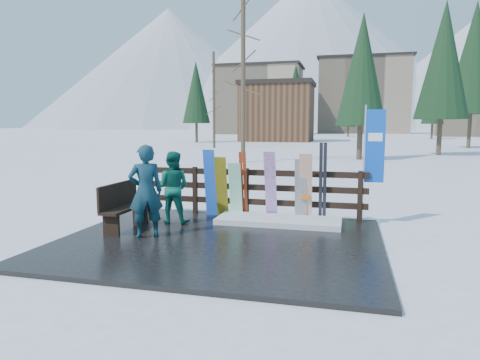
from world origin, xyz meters
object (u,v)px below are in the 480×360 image
(snowboard_5, at_px, (306,187))
(person_back, at_px, (173,187))
(bench, at_px, (123,204))
(snowboard_2, at_px, (222,187))
(snowboard_0, at_px, (210,183))
(person_front, at_px, (146,191))
(snowboard_1, at_px, (235,190))
(snowboard_3, at_px, (271,185))
(snowboard_4, at_px, (301,190))
(rental_flag, at_px, (372,151))

(snowboard_5, distance_m, person_back, 2.97)
(bench, xyz_separation_m, snowboard_2, (1.65, 1.65, 0.20))
(snowboard_0, relative_size, person_front, 0.90)
(snowboard_1, bearing_deg, person_back, -143.52)
(snowboard_1, xyz_separation_m, snowboard_2, (-0.34, 0.00, 0.07))
(snowboard_3, xyz_separation_m, snowboard_5, (0.80, -0.00, -0.02))
(snowboard_3, height_order, person_back, person_back)
(snowboard_4, bearing_deg, snowboard_0, 180.00)
(person_back, bearing_deg, snowboard_2, -139.04)
(snowboard_3, height_order, snowboard_4, snowboard_3)
(snowboard_2, xyz_separation_m, snowboard_4, (1.86, -0.00, -0.01))
(bench, bearing_deg, snowboard_3, 30.36)
(snowboard_5, relative_size, rental_flag, 0.60)
(bench, bearing_deg, snowboard_4, 25.20)
(bench, distance_m, snowboard_4, 3.89)
(snowboard_2, bearing_deg, snowboard_3, 0.00)
(snowboard_1, bearing_deg, rental_flag, 5.06)
(snowboard_1, bearing_deg, bench, -140.27)
(snowboard_4, distance_m, snowboard_5, 0.13)
(snowboard_2, height_order, rental_flag, rental_flag)
(person_front, relative_size, person_back, 1.13)
(bench, relative_size, snowboard_5, 0.96)
(snowboard_0, bearing_deg, snowboard_3, 0.00)
(person_back, bearing_deg, bench, 39.26)
(snowboard_1, height_order, snowboard_5, snowboard_5)
(snowboard_2, relative_size, snowboard_3, 0.89)
(rental_flag, height_order, person_back, rental_flag)
(snowboard_2, height_order, snowboard_5, snowboard_5)
(snowboard_0, bearing_deg, rental_flag, 4.21)
(snowboard_2, xyz_separation_m, person_back, (-0.86, -0.89, 0.08))
(snowboard_0, height_order, snowboard_5, snowboard_0)
(snowboard_1, bearing_deg, snowboard_5, 0.00)
(snowboard_0, distance_m, person_front, 2.24)
(person_front, bearing_deg, snowboard_1, -152.44)
(bench, xyz_separation_m, person_back, (0.79, 0.77, 0.28))
(snowboard_1, xyz_separation_m, person_front, (-1.21, -2.16, 0.25))
(rental_flag, relative_size, person_back, 1.63)
(snowboard_3, distance_m, rental_flag, 2.38)
(bench, distance_m, rental_flag, 5.50)
(bench, distance_m, person_back, 1.14)
(snowboard_2, relative_size, person_back, 0.91)
(snowboard_0, relative_size, person_back, 1.01)
(person_back, bearing_deg, snowboard_5, -167.49)
(snowboard_3, distance_m, person_front, 2.97)
(snowboard_4, bearing_deg, person_front, -141.65)
(snowboard_1, bearing_deg, snowboard_4, 0.00)
(rental_flag, xyz_separation_m, person_back, (-4.25, -1.16, -0.81))
(person_back, bearing_deg, person_front, 84.93)
(snowboard_0, xyz_separation_m, snowboard_2, (0.28, 0.00, -0.08))
(snowboard_0, bearing_deg, snowboard_1, -0.00)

